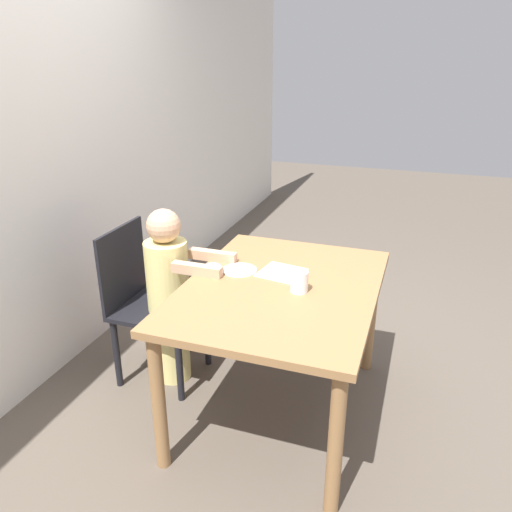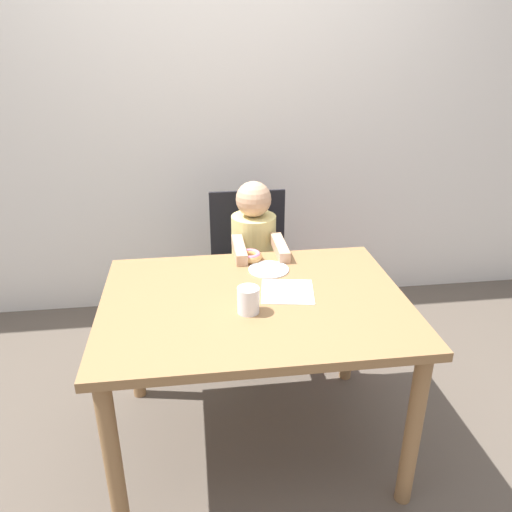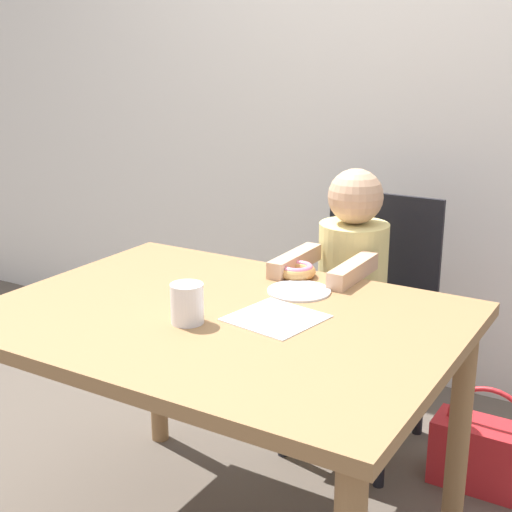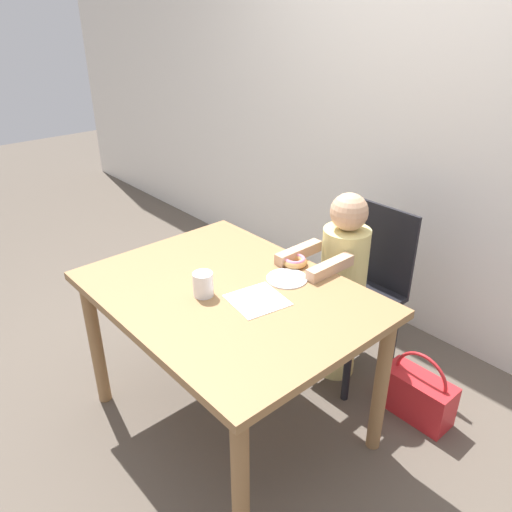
# 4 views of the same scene
# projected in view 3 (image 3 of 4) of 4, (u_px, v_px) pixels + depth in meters

# --- Properties ---
(wall_back) EXTENTS (8.00, 0.05, 2.50)m
(wall_back) POSITION_uv_depth(u_px,v_px,m) (411.00, 74.00, 2.73)
(wall_back) COLOR silver
(wall_back) RESTS_ON ground_plane
(dining_table) EXTENTS (1.17, 0.87, 0.71)m
(dining_table) POSITION_uv_depth(u_px,v_px,m) (222.00, 347.00, 1.81)
(dining_table) COLOR olive
(dining_table) RESTS_ON ground_plane
(chair) EXTENTS (0.41, 0.44, 0.86)m
(chair) POSITION_uv_depth(u_px,v_px,m) (365.00, 319.00, 2.45)
(chair) COLOR black
(chair) RESTS_ON ground_plane
(child_figure) EXTENTS (0.24, 0.46, 0.99)m
(child_figure) POSITION_uv_depth(u_px,v_px,m) (350.00, 315.00, 2.33)
(child_figure) COLOR #E0D17F
(child_figure) RESTS_ON ground_plane
(donut) EXTENTS (0.11, 0.11, 0.04)m
(donut) POSITION_uv_depth(u_px,v_px,m) (296.00, 270.00, 2.06)
(donut) COLOR tan
(donut) RESTS_ON dining_table
(napkin) EXTENTS (0.23, 0.23, 0.00)m
(napkin) POSITION_uv_depth(u_px,v_px,m) (276.00, 318.00, 1.75)
(napkin) COLOR white
(napkin) RESTS_ON dining_table
(handbag) EXTENTS (0.33, 0.15, 0.35)m
(handbag) POSITION_uv_depth(u_px,v_px,m) (485.00, 454.00, 2.24)
(handbag) COLOR red
(handbag) RESTS_ON ground_plane
(cup) EXTENTS (0.08, 0.08, 0.10)m
(cup) POSITION_uv_depth(u_px,v_px,m) (187.00, 303.00, 1.71)
(cup) COLOR white
(cup) RESTS_ON dining_table
(plate) EXTENTS (0.17, 0.17, 0.01)m
(plate) POSITION_uv_depth(u_px,v_px,m) (299.00, 291.00, 1.94)
(plate) COLOR white
(plate) RESTS_ON dining_table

